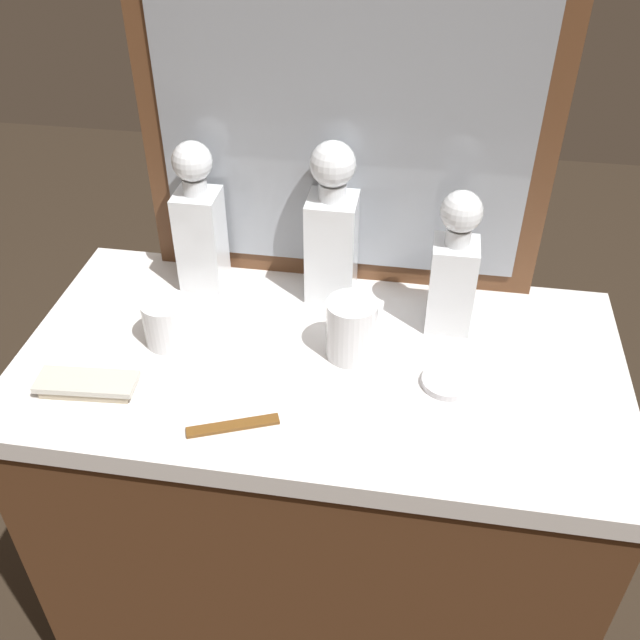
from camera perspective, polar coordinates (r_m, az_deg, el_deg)
dresser at (r=1.59m, az=-0.00°, el=-16.11°), size 1.04×0.55×0.96m
dresser_mirror at (r=1.29m, az=1.87°, el=14.88°), size 0.74×0.03×0.61m
crystal_decanter_rear at (r=1.32m, az=0.96°, el=6.68°), size 0.09×0.09×0.31m
crystal_decanter_left at (r=1.37m, az=-9.53°, el=7.06°), size 0.08×0.08×0.29m
crystal_decanter_center at (r=1.27m, az=10.55°, el=3.56°), size 0.08×0.08×0.27m
crystal_tumbler_far_right at (r=1.21m, az=2.52°, el=-0.87°), size 0.09×0.09×0.11m
crystal_tumbler_rear at (r=1.27m, az=-12.11°, el=-0.39°), size 0.08×0.08×0.08m
silver_brush_center at (r=1.22m, az=-18.06°, el=-4.93°), size 0.17×0.07×0.02m
porcelain_dish at (r=1.20m, az=10.09°, el=-4.88°), size 0.08×0.08×0.01m
tortoiseshell_comb at (r=1.12m, az=-6.95°, el=-8.37°), size 0.14×0.07×0.01m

